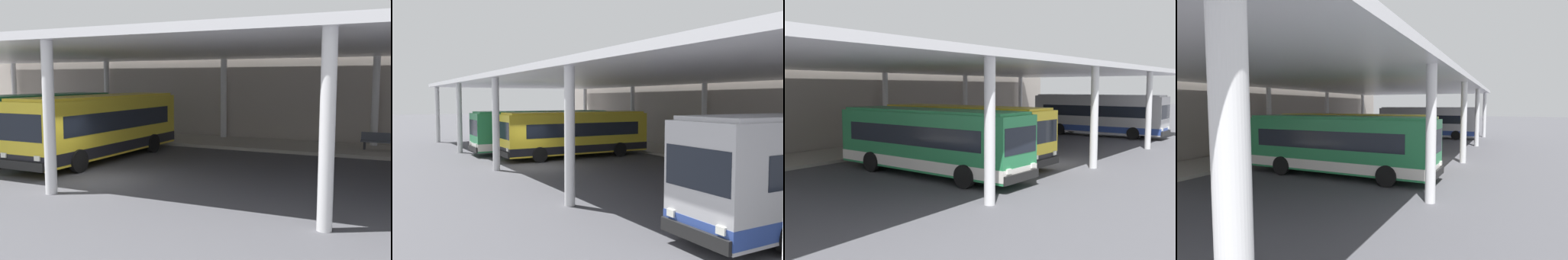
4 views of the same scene
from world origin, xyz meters
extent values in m
plane|color=#47474C|center=(0.00, 0.00, 0.00)|extent=(200.00, 200.00, 0.00)
cube|color=#A39E93|center=(0.00, 11.75, 0.09)|extent=(42.00, 4.50, 0.18)
cube|color=#ADA399|center=(0.00, 15.00, 3.53)|extent=(48.00, 1.60, 7.06)
cube|color=silver|center=(0.00, 5.50, 5.40)|extent=(40.00, 17.00, 0.30)
cylinder|color=silver|center=(-18.50, -2.50, 2.62)|extent=(0.40, 0.40, 5.25)
cylinder|color=silver|center=(-9.25, -2.50, 2.62)|extent=(0.40, 0.40, 5.25)
cylinder|color=silver|center=(0.00, -2.50, 2.62)|extent=(0.40, 0.40, 5.25)
cylinder|color=silver|center=(0.00, 13.50, 2.62)|extent=(0.40, 0.40, 5.25)
cylinder|color=silver|center=(9.25, -2.50, 2.62)|extent=(0.40, 0.40, 5.25)
cylinder|color=silver|center=(9.25, 13.50, 2.62)|extent=(0.40, 0.40, 5.25)
cylinder|color=silver|center=(18.50, -2.50, 2.62)|extent=(0.40, 0.40, 5.25)
cylinder|color=silver|center=(18.50, 13.50, 2.62)|extent=(0.40, 0.40, 5.25)
cube|color=#28844C|center=(-6.43, 3.07, 1.70)|extent=(2.76, 10.46, 2.70)
cube|color=white|center=(-6.43, 3.07, 0.70)|extent=(2.78, 10.48, 0.50)
cube|color=black|center=(-6.43, 3.22, 2.00)|extent=(2.75, 8.59, 0.90)
cube|color=black|center=(-6.56, -2.08, 2.05)|extent=(2.30, 0.18, 1.10)
cube|color=black|center=(-6.56, -2.17, 0.55)|extent=(2.45, 0.22, 0.36)
cube|color=#2A8B50|center=(-6.43, 3.07, 3.11)|extent=(2.55, 10.04, 0.12)
cube|color=yellow|center=(-6.56, -2.05, 2.87)|extent=(1.75, 0.16, 0.28)
cube|color=white|center=(-7.46, -2.14, 0.90)|extent=(0.28, 0.09, 0.20)
cube|color=white|center=(-5.66, -2.18, 0.90)|extent=(0.28, 0.09, 0.20)
cylinder|color=black|center=(-7.73, -0.13, 0.50)|extent=(0.30, 1.01, 1.00)
cylinder|color=black|center=(-5.29, -0.19, 0.50)|extent=(0.30, 1.01, 1.00)
cylinder|color=black|center=(-7.58, 5.96, 0.50)|extent=(0.30, 1.01, 1.00)
cylinder|color=black|center=(-5.14, 5.90, 0.50)|extent=(0.30, 1.01, 1.00)
cube|color=yellow|center=(-2.71, 4.02, 1.70)|extent=(2.61, 10.43, 2.70)
cube|color=black|center=(-2.71, 4.02, 0.70)|extent=(2.63, 10.45, 0.50)
cube|color=black|center=(-2.70, 4.17, 2.00)|extent=(2.63, 8.56, 0.90)
cube|color=black|center=(-2.76, -1.13, 2.05)|extent=(2.30, 0.14, 1.10)
cube|color=black|center=(-2.76, -1.22, 0.55)|extent=(2.45, 0.19, 0.36)
cube|color=yellow|center=(-2.71, 4.02, 3.11)|extent=(2.41, 10.01, 0.12)
cube|color=yellow|center=(-2.76, -1.10, 2.87)|extent=(1.75, 0.14, 0.28)
cube|color=white|center=(-3.66, -1.20, 0.90)|extent=(0.28, 0.08, 0.20)
cube|color=white|center=(-1.86, -1.21, 0.90)|extent=(0.28, 0.08, 0.20)
cylinder|color=black|center=(-3.97, 0.81, 0.50)|extent=(0.29, 1.00, 1.00)
cylinder|color=black|center=(-1.52, 0.79, 0.50)|extent=(0.29, 1.00, 1.00)
cylinder|color=black|center=(-3.90, 6.90, 0.50)|extent=(0.29, 1.00, 1.00)
cylinder|color=black|center=(-1.45, 6.87, 0.50)|extent=(0.29, 1.00, 1.00)
cube|color=#B7B7BC|center=(15.40, 3.59, 1.90)|extent=(2.51, 11.20, 3.10)
cube|color=#2D4799|center=(15.40, 3.59, 0.70)|extent=(2.53, 11.22, 0.50)
cube|color=black|center=(15.41, 3.74, 2.20)|extent=(2.55, 9.19, 0.90)
cube|color=black|center=(15.40, -1.96, 2.25)|extent=(2.30, 0.12, 1.10)
cube|color=black|center=(15.40, -2.05, 0.55)|extent=(2.45, 0.16, 0.36)
cube|color=silver|center=(15.40, 3.59, 3.51)|extent=(2.31, 10.75, 0.12)
cube|color=yellow|center=(15.40, -1.93, 3.27)|extent=(1.75, 0.12, 0.28)
cube|color=white|center=(14.50, -2.04, 0.90)|extent=(0.28, 0.08, 0.20)
cube|color=white|center=(16.30, -2.04, 0.90)|extent=(0.28, 0.08, 0.20)
cylinder|color=black|center=(14.18, 0.12, 0.50)|extent=(0.28, 1.00, 1.00)
cylinder|color=black|center=(16.63, 0.12, 0.50)|extent=(0.28, 1.00, 1.00)
cylinder|color=black|center=(14.18, 6.67, 0.50)|extent=(0.28, 1.00, 1.00)
cylinder|color=black|center=(16.63, 6.67, 0.50)|extent=(0.28, 1.00, 1.00)
cube|color=#4C515B|center=(9.61, 11.75, 0.63)|extent=(1.80, 0.44, 0.08)
cube|color=#4C515B|center=(9.61, 11.95, 0.88)|extent=(1.80, 0.06, 0.44)
cube|color=#2D2D33|center=(8.91, 11.75, 0.41)|extent=(0.10, 0.36, 0.45)
cube|color=#2D2D33|center=(10.31, 11.75, 0.41)|extent=(0.10, 0.36, 0.45)
camera|label=1|loc=(11.22, -14.55, 3.94)|focal=42.51mm
camera|label=2|loc=(23.30, -9.60, 4.00)|focal=38.74mm
camera|label=3|loc=(-22.17, -11.79, 4.21)|focal=41.62mm
camera|label=4|loc=(-20.91, -5.17, 3.69)|focal=28.84mm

